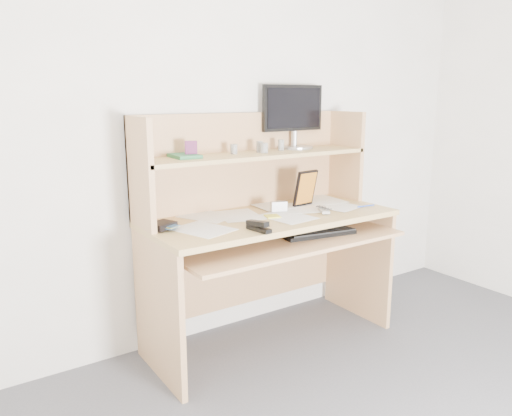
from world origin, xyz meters
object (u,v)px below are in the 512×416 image
desk (263,222)px  monitor (293,115)px  tv_remote (324,210)px  game_case (305,188)px  keyboard (318,232)px

desk → monitor: (0.34, 0.17, 0.59)m
tv_remote → game_case: (0.00, 0.17, 0.10)m
game_case → monitor: (0.05, 0.19, 0.42)m
monitor → game_case: bearing=-105.2°
tv_remote → game_case: 0.19m
tv_remote → monitor: 0.63m
monitor → tv_remote: bearing=-98.8°
desk → monitor: monitor is taller
keyboard → tv_remote: size_ratio=2.75×
keyboard → game_case: game_case is taller
keyboard → monitor: bearing=79.7°
tv_remote → monitor: size_ratio=0.36×
desk → game_case: desk is taller
keyboard → monitor: monitor is taller
keyboard → game_case: (0.11, 0.24, 0.20)m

